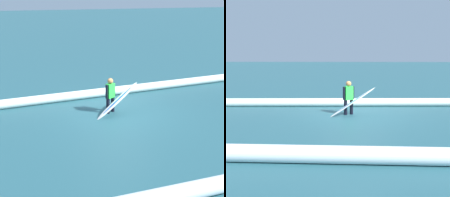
# 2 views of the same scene
# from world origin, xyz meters

# --- Properties ---
(ground_plane) EXTENTS (165.79, 165.79, 0.00)m
(ground_plane) POSITION_xyz_m (0.00, 0.00, 0.00)
(ground_plane) COLOR #275863
(surfer) EXTENTS (0.47, 0.38, 1.39)m
(surfer) POSITION_xyz_m (0.29, -0.12, 0.77)
(surfer) COLOR black
(surfer) RESTS_ON ground_plane
(surfboard) EXTENTS (1.90, 0.82, 1.17)m
(surfboard) POSITION_xyz_m (0.11, 0.21, 0.57)
(surfboard) COLOR white
(surfboard) RESTS_ON ground_plane
(wave_crest_foreground) EXTENTS (18.17, 1.28, 0.39)m
(wave_crest_foreground) POSITION_xyz_m (-0.67, -2.22, 0.19)
(wave_crest_foreground) COLOR white
(wave_crest_foreground) RESTS_ON ground_plane
(wave_crest_midground) EXTENTS (25.77, 0.84, 0.42)m
(wave_crest_midground) POSITION_xyz_m (0.29, 5.80, 0.21)
(wave_crest_midground) COLOR white
(wave_crest_midground) RESTS_ON ground_plane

